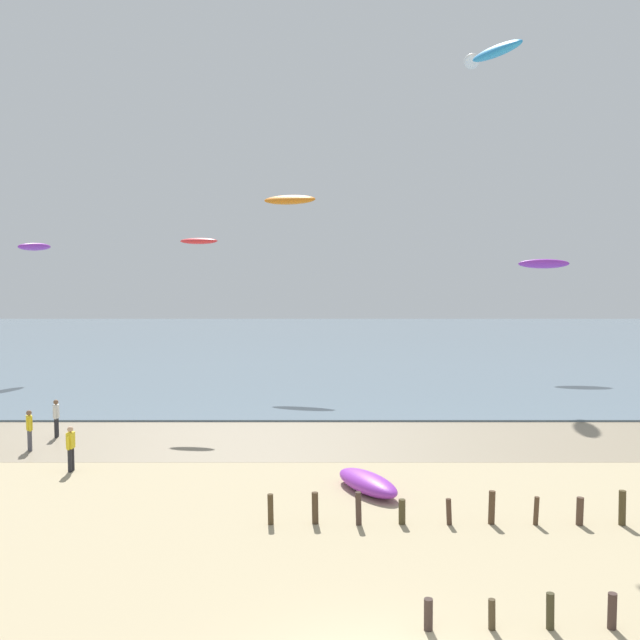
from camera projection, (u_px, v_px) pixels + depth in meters
name	position (u px, v px, depth m)	size (l,w,h in m)	color
wet_sand_strip	(340.00, 440.00, 32.06)	(120.00, 7.43, 0.01)	gray
sea	(327.00, 345.00, 70.67)	(160.00, 70.00, 0.10)	slate
groyne_mid	(466.00, 509.00, 21.54)	(11.94, 0.35, 1.04)	#493924
person_nearest_camera	(67.00, 447.00, 27.05)	(0.24, 0.57, 1.71)	#232328
person_mid_beach	(52.00, 417.00, 32.47)	(0.28, 0.56, 1.71)	#232328
person_by_waterline	(26.00, 429.00, 30.08)	(0.36, 0.51, 1.71)	#4C4C56
grounded_kite	(364.00, 483.00, 24.64)	(3.23, 1.16, 0.65)	purple
kite_aloft_0	(195.00, 241.00, 37.06)	(1.98, 0.63, 0.32)	red
kite_aloft_1	(31.00, 247.00, 50.71)	(2.93, 0.94, 0.47)	purple
kite_aloft_3	(286.00, 200.00, 47.45)	(3.52, 1.13, 0.56)	orange
kite_aloft_5	(540.00, 264.00, 51.16)	(3.54, 1.13, 0.57)	purple
kite_aloft_7	(468.00, 62.00, 50.39)	(3.48, 1.11, 0.56)	white
kite_aloft_8	(493.00, 51.00, 28.09)	(2.75, 0.88, 0.44)	#2384D1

